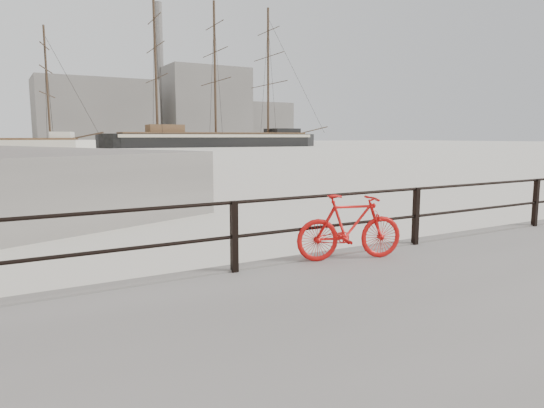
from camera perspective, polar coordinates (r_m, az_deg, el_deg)
name	(u,v)px	position (r m, az deg, el deg)	size (l,w,h in m)	color
ground	(408,262)	(9.08, 15.66, -6.55)	(400.00, 400.00, 0.00)	white
guardrail	(416,216)	(8.80, 16.56, -1.38)	(28.00, 0.10, 1.00)	black
bicycle	(350,227)	(7.49, 9.15, -2.69)	(1.68, 0.25, 1.02)	red
barque_black	(216,147)	(103.38, -6.59, 6.69)	(53.89, 17.64, 30.92)	black
schooner_mid	(7,152)	(81.51, -28.68, 5.44)	(26.29, 11.12, 19.15)	silver
industrial_west	(96,112)	(148.62, -20.04, 10.11)	(32.00, 18.00, 18.00)	gray
industrial_mid	(204,106)	(163.37, -8.01, 11.33)	(26.00, 20.00, 24.00)	gray
industrial_east	(259,123)	(177.50, -1.60, 9.51)	(20.00, 16.00, 14.00)	gray
smokestack	(160,74)	(164.61, -13.09, 14.67)	(2.80, 2.80, 44.00)	gray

